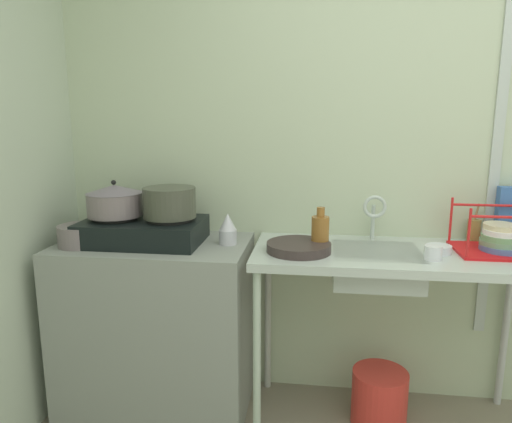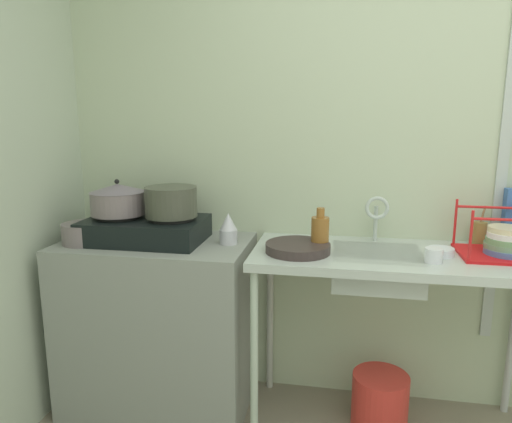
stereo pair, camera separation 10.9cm
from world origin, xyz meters
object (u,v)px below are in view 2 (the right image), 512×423
object	(u,v)px
faucet	(377,212)
small_bowl_on_drainboard	(441,252)
dish_rack	(506,244)
percolator	(228,229)
sink_basin	(376,268)
frying_pan	(298,248)
pot_on_left_burner	(118,199)
stove	(146,229)
pot_beside_stove	(84,233)
bucket_on_floor	(380,401)
cup_by_rack	(434,255)
utensil_jar	(480,233)
pot_on_right_burner	(171,202)
bottle_by_sink	(320,233)

from	to	relation	value
faucet	small_bowl_on_drainboard	world-z (taller)	faucet
dish_rack	percolator	bearing A→B (deg)	-179.41
sink_basin	frying_pan	size ratio (longest dim) A/B	1.34
pot_on_left_burner	small_bowl_on_drainboard	xyz separation A→B (m)	(1.55, -0.00, -0.19)
stove	sink_basin	bearing A→B (deg)	-0.11
pot_on_left_burner	pot_beside_stove	bearing A→B (deg)	-147.00
percolator	bucket_on_floor	xyz separation A→B (m)	(0.76, -0.04, -0.83)
dish_rack	bucket_on_floor	bearing A→B (deg)	-174.56
faucet	cup_by_rack	xyz separation A→B (m)	(0.22, -0.29, -0.13)
faucet	utensil_jar	distance (m)	0.51
faucet	small_bowl_on_drainboard	distance (m)	0.35
frying_pan	utensil_jar	size ratio (longest dim) A/B	1.55
small_bowl_on_drainboard	utensil_jar	xyz separation A→B (m)	(0.22, 0.23, 0.04)
frying_pan	dish_rack	distance (m)	0.92
pot_on_right_burner	sink_basin	distance (m)	1.03
pot_on_left_burner	dish_rack	xyz separation A→B (m)	(1.83, 0.04, -0.15)
faucet	cup_by_rack	bearing A→B (deg)	-51.88
pot_on_left_burner	pot_beside_stove	size ratio (longest dim) A/B	1.27
pot_on_right_burner	utensil_jar	bearing A→B (deg)	8.63
percolator	frying_pan	bearing A→B (deg)	-13.87
percolator	dish_rack	distance (m)	1.27
pot_on_right_burner	cup_by_rack	world-z (taller)	pot_on_right_burner
sink_basin	small_bowl_on_drainboard	bearing A→B (deg)	0.22
faucet	frying_pan	bearing A→B (deg)	-146.70
pot_on_right_burner	cup_by_rack	bearing A→B (deg)	-5.20
stove	pot_on_left_burner	xyz separation A→B (m)	(-0.14, -0.00, 0.15)
stove	bucket_on_floor	bearing A→B (deg)	-0.62
pot_beside_stove	cup_by_rack	xyz separation A→B (m)	(1.64, -0.02, -0.02)
pot_on_left_burner	bucket_on_floor	size ratio (longest dim) A/B	0.99
cup_by_rack	bottle_by_sink	distance (m)	0.50
pot_on_right_burner	pot_beside_stove	bearing A→B (deg)	-167.73
pot_on_right_burner	faucet	bearing A→B (deg)	9.95
pot_on_left_burner	dish_rack	bearing A→B (deg)	1.11
stove	dish_rack	distance (m)	1.69
sink_basin	frying_pan	distance (m)	0.38
small_bowl_on_drainboard	bottle_by_sink	size ratio (longest dim) A/B	0.57
pot_on_left_burner	percolator	world-z (taller)	pot_on_left_burner
percolator	bottle_by_sink	bearing A→B (deg)	-3.80
small_bowl_on_drainboard	frying_pan	bearing A→B (deg)	-174.39
pot_beside_stove	percolator	world-z (taller)	percolator
stove	frying_pan	world-z (taller)	stove
sink_basin	frying_pan	bearing A→B (deg)	-170.29
pot_beside_stove	frying_pan	distance (m)	1.05
pot_on_left_burner	stove	bearing A→B (deg)	0.00
sink_basin	faucet	world-z (taller)	faucet
percolator	bottle_by_sink	size ratio (longest dim) A/B	0.77
small_bowl_on_drainboard	utensil_jar	distance (m)	0.32
pot_on_left_burner	faucet	size ratio (longest dim) A/B	1.16
dish_rack	small_bowl_on_drainboard	xyz separation A→B (m)	(-0.28, -0.04, -0.04)
frying_pan	cup_by_rack	distance (m)	0.59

